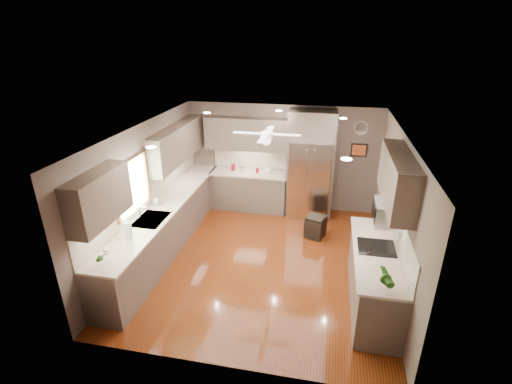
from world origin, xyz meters
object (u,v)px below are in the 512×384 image
(soap_bottle, at_px, (157,201))
(potted_plant_right, at_px, (386,277))
(canister_a, at_px, (233,167))
(paper_towel, at_px, (128,230))
(bowl, at_px, (268,172))
(stool, at_px, (315,227))
(canister_d, at_px, (257,170))
(refrigerator, at_px, (310,167))
(microwave, at_px, (388,213))
(canister_b, at_px, (242,169))
(potted_plant_left, at_px, (103,255))

(soap_bottle, relative_size, potted_plant_right, 0.52)
(canister_a, xyz_separation_m, paper_towel, (-0.84, -3.42, 0.06))
(bowl, xyz_separation_m, stool, (1.22, -1.12, -0.73))
(canister_d, xyz_separation_m, stool, (1.47, -1.10, -0.76))
(canister_d, height_order, stool, canister_d)
(soap_bottle, distance_m, refrigerator, 3.48)
(soap_bottle, xyz_separation_m, microwave, (4.11, -0.63, 0.45))
(bowl, bearing_deg, soap_bottle, -129.90)
(canister_d, bearing_deg, paper_towel, -113.08)
(paper_towel, bearing_deg, potted_plant_right, -7.61)
(canister_a, distance_m, refrigerator, 1.84)
(canister_d, relative_size, potted_plant_right, 0.33)
(canister_b, xyz_separation_m, microwave, (2.94, -2.75, 0.47))
(potted_plant_left, xyz_separation_m, refrigerator, (2.66, 4.07, 0.11))
(potted_plant_left, relative_size, bowl, 1.49)
(potted_plant_left, xyz_separation_m, microwave, (3.99, 1.36, 0.40))
(potted_plant_right, relative_size, paper_towel, 1.14)
(potted_plant_right, distance_m, refrigerator, 4.05)
(bowl, distance_m, refrigerator, 1.02)
(canister_a, xyz_separation_m, canister_b, (0.22, -0.04, -0.01))
(canister_b, bearing_deg, bowl, 1.94)
(bowl, distance_m, microwave, 3.65)
(canister_d, bearing_deg, refrigerator, -1.90)
(potted_plant_right, bearing_deg, potted_plant_left, -176.93)
(canister_d, height_order, potted_plant_left, potted_plant_left)
(potted_plant_right, height_order, bowl, potted_plant_right)
(soap_bottle, bearing_deg, canister_d, 53.93)
(canister_d, xyz_separation_m, microwave, (2.56, -2.75, 0.48))
(canister_a, distance_m, soap_bottle, 2.36)
(potted_plant_right, xyz_separation_m, microwave, (0.11, 1.15, 0.37))
(canister_a, xyz_separation_m, potted_plant_right, (3.05, -3.94, 0.09))
(canister_a, distance_m, potted_plant_left, 4.23)
(microwave, distance_m, paper_towel, 4.07)
(canister_d, bearing_deg, canister_a, 176.00)
(canister_d, height_order, bowl, canister_d)
(canister_b, height_order, canister_d, canister_b)
(potted_plant_right, distance_m, microwave, 1.21)
(potted_plant_left, height_order, potted_plant_right, potted_plant_right)
(potted_plant_left, distance_m, stool, 4.26)
(canister_b, relative_size, bowl, 0.68)
(canister_a, xyz_separation_m, microwave, (3.16, -2.79, 0.46))
(canister_a, distance_m, bowl, 0.84)
(canister_d, xyz_separation_m, potted_plant_right, (2.45, -3.90, 0.11))
(soap_bottle, xyz_separation_m, refrigerator, (2.78, 2.08, 0.16))
(canister_d, bearing_deg, soap_bottle, -126.07)
(canister_a, height_order, paper_towel, paper_towel)
(canister_d, height_order, microwave, microwave)
(stool, bearing_deg, bowl, 137.45)
(canister_b, xyz_separation_m, refrigerator, (1.61, -0.04, 0.18))
(canister_b, height_order, potted_plant_right, potted_plant_right)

